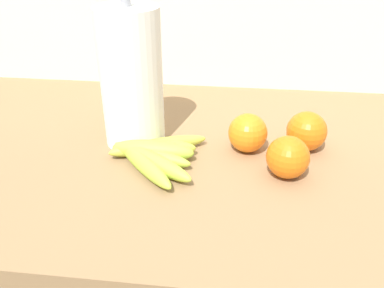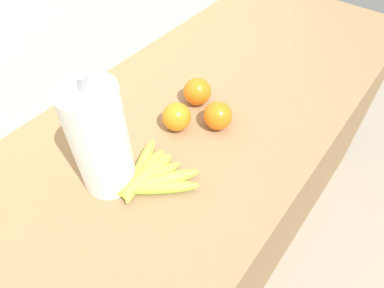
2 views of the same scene
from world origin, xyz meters
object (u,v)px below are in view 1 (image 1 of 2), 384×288
(orange_far_right, at_px, (288,157))
(orange_center, at_px, (248,133))
(banana_bunch, at_px, (152,154))
(paper_towel_roll, at_px, (132,79))
(orange_back_right, at_px, (307,131))

(orange_far_right, xyz_separation_m, orange_center, (-0.07, 0.09, 0.00))
(orange_far_right, bearing_deg, orange_center, 129.97)
(banana_bunch, bearing_deg, paper_towel_roll, 122.33)
(paper_towel_roll, bearing_deg, orange_center, -3.51)
(orange_back_right, height_order, paper_towel_roll, paper_towel_roll)
(banana_bunch, height_order, orange_center, orange_center)
(banana_bunch, relative_size, orange_back_right, 2.60)
(orange_far_right, xyz_separation_m, orange_back_right, (0.05, 0.11, 0.00))
(banana_bunch, xyz_separation_m, orange_center, (0.19, 0.07, 0.02))
(banana_bunch, xyz_separation_m, paper_towel_roll, (-0.05, 0.09, 0.13))
(orange_center, bearing_deg, orange_back_right, 9.40)
(orange_back_right, bearing_deg, banana_bunch, -163.88)
(orange_center, bearing_deg, banana_bunch, -159.76)
(orange_far_right, height_order, orange_back_right, orange_back_right)
(orange_back_right, bearing_deg, orange_far_right, -113.76)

